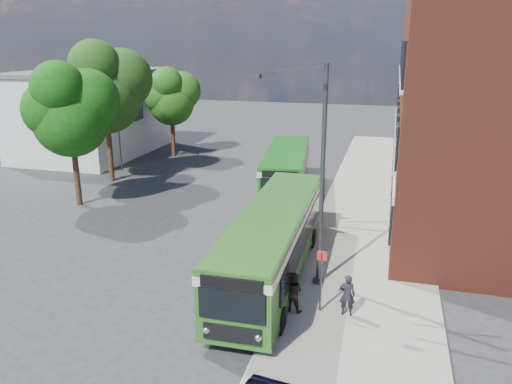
% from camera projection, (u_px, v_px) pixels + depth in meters
% --- Properties ---
extents(ground, '(120.00, 120.00, 0.00)m').
position_uv_depth(ground, '(216.00, 253.00, 23.91)').
color(ground, '#2B2B2E').
rests_on(ground, ground).
extents(pavement, '(6.00, 48.00, 0.15)m').
position_uv_depth(pavement, '(374.00, 211.00, 29.49)').
color(pavement, gray).
rests_on(pavement, ground).
extents(kerb_line, '(0.12, 48.00, 0.01)m').
position_uv_depth(kerb_line, '(322.00, 208.00, 30.29)').
color(kerb_line, beige).
rests_on(kerb_line, ground).
extents(brick_office, '(12.10, 26.00, 14.20)m').
position_uv_depth(brick_office, '(506.00, 90.00, 29.40)').
color(brick_office, maroon).
rests_on(brick_office, ground).
extents(white_building, '(9.40, 13.40, 7.30)m').
position_uv_depth(white_building, '(92.00, 113.00, 44.01)').
color(white_building, silver).
rests_on(white_building, ground).
extents(flagpole, '(0.95, 0.10, 9.00)m').
position_uv_depth(flagpole, '(117.00, 107.00, 37.62)').
color(flagpole, '#37393C').
rests_on(flagpole, ground).
extents(street_lamp, '(2.96, 2.38, 9.00)m').
position_uv_depth(street_lamp, '(313.00, 174.00, 19.44)').
color(street_lamp, '#37393C').
rests_on(street_lamp, ground).
extents(bus_stop_sign, '(0.35, 0.08, 2.52)m').
position_uv_depth(bus_stop_sign, '(321.00, 277.00, 18.18)').
color(bus_stop_sign, '#37393C').
rests_on(bus_stop_sign, ground).
extents(bus_front, '(2.85, 12.52, 3.02)m').
position_uv_depth(bus_front, '(274.00, 236.00, 21.10)').
color(bus_front, '#2E6421').
rests_on(bus_front, ground).
extents(bus_rear, '(3.90, 10.47, 3.02)m').
position_uv_depth(bus_rear, '(286.00, 167.00, 32.54)').
color(bus_rear, '#1A6617').
rests_on(bus_rear, ground).
extents(pedestrian_a, '(0.61, 0.43, 1.59)m').
position_uv_depth(pedestrian_a, '(347.00, 295.00, 18.06)').
color(pedestrian_a, black).
rests_on(pedestrian_a, pavement).
extents(pedestrian_b, '(0.83, 0.70, 1.53)m').
position_uv_depth(pedestrian_b, '(293.00, 292.00, 18.35)').
color(pedestrian_b, black).
rests_on(pedestrian_b, pavement).
extents(tree_left, '(5.18, 4.93, 8.75)m').
position_uv_depth(tree_left, '(70.00, 109.00, 29.21)').
color(tree_left, '#392114').
rests_on(tree_left, ground).
extents(tree_mid, '(5.86, 5.58, 9.90)m').
position_uv_depth(tree_mid, '(105.00, 87.00, 34.31)').
color(tree_mid, '#392114').
rests_on(tree_mid, ground).
extents(tree_right, '(4.57, 4.34, 7.71)m').
position_uv_depth(tree_right, '(172.00, 96.00, 42.62)').
color(tree_right, '#392114').
rests_on(tree_right, ground).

